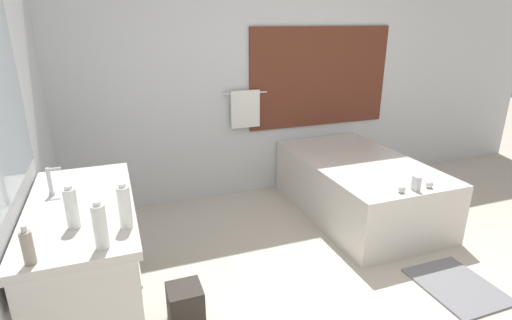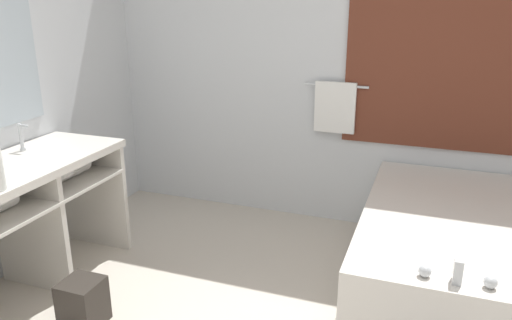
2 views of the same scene
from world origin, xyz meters
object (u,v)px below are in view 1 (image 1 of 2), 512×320
object	(u,v)px
bathtub	(358,184)
soap_dispenser	(28,247)
water_bottle_2	(72,208)
water_bottle_1	(125,207)
waste_bin	(185,306)
water_bottle_3	(100,226)

from	to	relation	value
bathtub	soap_dispenser	size ratio (longest dim) A/B	9.34
water_bottle_2	water_bottle_1	bearing A→B (deg)	-20.07
water_bottle_2	waste_bin	xyz separation A→B (m)	(0.56, 0.07, -0.83)
water_bottle_2	water_bottle_3	xyz separation A→B (m)	(0.14, -0.26, 0.00)
bathtub	water_bottle_2	xyz separation A→B (m)	(-2.51, -1.07, 0.65)
soap_dispenser	water_bottle_3	bearing A→B (deg)	5.64
water_bottle_1	water_bottle_3	xyz separation A→B (m)	(-0.12, -0.17, -0.00)
bathtub	water_bottle_3	distance (m)	2.80
soap_dispenser	waste_bin	distance (m)	1.13
water_bottle_1	soap_dispenser	world-z (taller)	water_bottle_1
bathtub	soap_dispenser	bearing A→B (deg)	-153.03
water_bottle_1	water_bottle_2	xyz separation A→B (m)	(-0.26, 0.09, -0.01)
water_bottle_1	waste_bin	xyz separation A→B (m)	(0.30, 0.16, -0.83)
bathtub	water_bottle_3	bearing A→B (deg)	-150.69
water_bottle_2	soap_dispenser	world-z (taller)	water_bottle_2
bathtub	water_bottle_2	size ratio (longest dim) A/B	7.48
water_bottle_2	bathtub	bearing A→B (deg)	23.07
waste_bin	bathtub	bearing A→B (deg)	27.17
bathtub	waste_bin	world-z (taller)	bathtub
soap_dispenser	waste_bin	xyz separation A→B (m)	(0.72, 0.36, -0.80)
water_bottle_2	water_bottle_3	distance (m)	0.30
water_bottle_1	water_bottle_3	distance (m)	0.21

